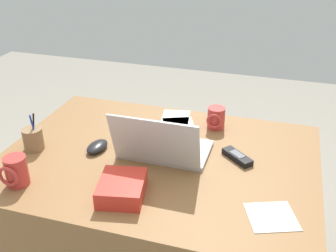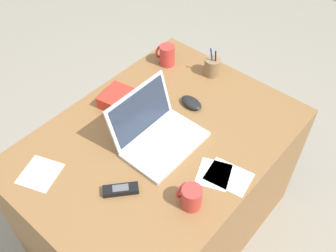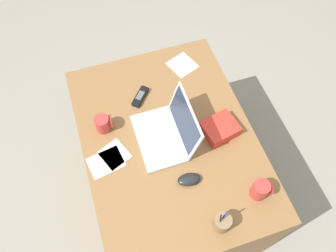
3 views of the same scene
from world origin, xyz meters
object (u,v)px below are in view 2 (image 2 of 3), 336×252
(computer_mouse, at_px, (191,103))
(pen_holder, at_px, (212,67))
(laptop, at_px, (157,134))
(snack_bag, at_px, (121,100))
(coffee_mug_tall, at_px, (191,197))
(coffee_mug_white, at_px, (167,55))
(cordless_phone, at_px, (121,190))

(computer_mouse, distance_m, pen_holder, 0.26)
(laptop, relative_size, snack_bag, 1.98)
(coffee_mug_tall, bearing_deg, coffee_mug_white, 46.86)
(computer_mouse, relative_size, coffee_mug_tall, 1.19)
(coffee_mug_tall, bearing_deg, cordless_phone, 119.05)
(cordless_phone, bearing_deg, computer_mouse, 9.53)
(coffee_mug_white, distance_m, coffee_mug_tall, 0.85)
(coffee_mug_white, bearing_deg, computer_mouse, -119.03)
(coffee_mug_white, xyz_separation_m, cordless_phone, (-0.71, -0.39, -0.04))
(coffee_mug_white, relative_size, pen_holder, 0.68)
(coffee_mug_tall, bearing_deg, laptop, 63.01)
(coffee_mug_white, bearing_deg, snack_bag, -172.72)
(laptop, relative_size, coffee_mug_white, 3.18)
(coffee_mug_tall, bearing_deg, computer_mouse, 37.98)
(coffee_mug_white, relative_size, snack_bag, 0.62)
(laptop, xyz_separation_m, coffee_mug_white, (0.43, 0.32, 0.01))
(laptop, bearing_deg, cordless_phone, -167.15)
(pen_holder, bearing_deg, computer_mouse, -165.37)
(cordless_phone, bearing_deg, laptop, 12.85)
(pen_holder, bearing_deg, snack_bag, 158.38)
(laptop, height_order, snack_bag, laptop)
(coffee_mug_white, relative_size, cordless_phone, 0.83)
(coffee_mug_tall, relative_size, cordless_phone, 0.73)
(coffee_mug_white, bearing_deg, pen_holder, -69.87)
(laptop, xyz_separation_m, pen_holder, (0.51, 0.09, 0.00))
(cordless_phone, xyz_separation_m, snack_bag, (0.34, 0.34, 0.02))
(coffee_mug_tall, xyz_separation_m, pen_holder, (0.67, 0.39, -0.00))
(snack_bag, bearing_deg, computer_mouse, -49.40)
(coffee_mug_tall, distance_m, cordless_phone, 0.27)
(coffee_mug_white, xyz_separation_m, coffee_mug_tall, (-0.58, -0.62, -0.01))
(snack_bag, bearing_deg, cordless_phone, -134.97)
(computer_mouse, height_order, pen_holder, pen_holder)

